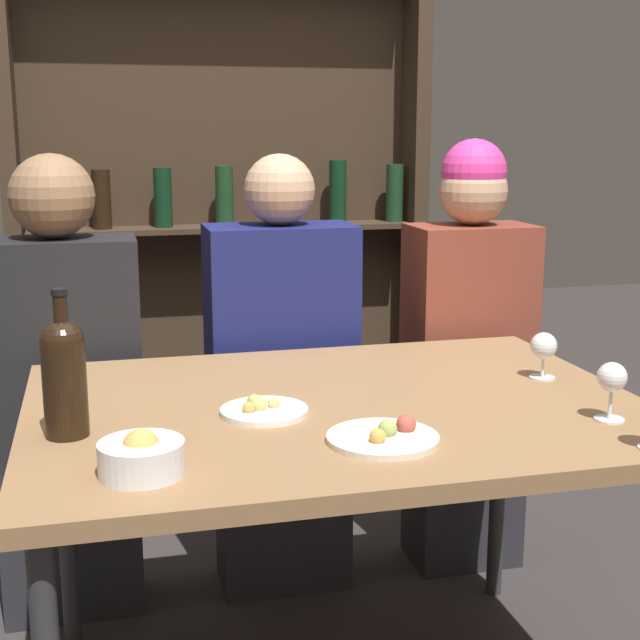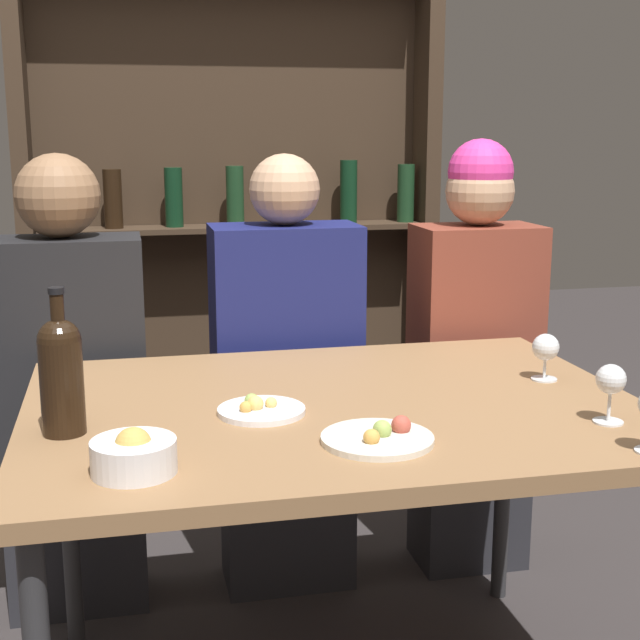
# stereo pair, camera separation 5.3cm
# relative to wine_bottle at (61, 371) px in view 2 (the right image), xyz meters

# --- Properties ---
(dining_table) EXTENTS (1.30, 0.95, 0.75)m
(dining_table) POSITION_rel_wine_bottle_xyz_m (0.55, 0.08, -0.18)
(dining_table) COLOR olive
(dining_table) RESTS_ON ground_plane
(wine_rack_wall) EXTENTS (1.59, 0.21, 2.18)m
(wine_rack_wall) POSITION_rel_wine_bottle_xyz_m (0.55, 1.77, 0.24)
(wine_rack_wall) COLOR #38281C
(wine_rack_wall) RESTS_ON ground_plane
(wine_bottle) EXTENTS (0.08, 0.08, 0.28)m
(wine_bottle) POSITION_rel_wine_bottle_xyz_m (0.00, 0.00, 0.00)
(wine_bottle) COLOR black
(wine_bottle) RESTS_ON dining_table
(wine_glass_0) EXTENTS (0.06, 0.06, 0.11)m
(wine_glass_0) POSITION_rel_wine_bottle_xyz_m (1.07, 0.14, -0.05)
(wine_glass_0) COLOR silver
(wine_glass_0) RESTS_ON dining_table
(wine_glass_2) EXTENTS (0.06, 0.06, 0.12)m
(wine_glass_2) POSITION_rel_wine_bottle_xyz_m (1.05, -0.17, -0.04)
(wine_glass_2) COLOR silver
(wine_glass_2) RESTS_ON dining_table
(food_plate_0) EXTENTS (0.21, 0.21, 0.04)m
(food_plate_0) POSITION_rel_wine_bottle_xyz_m (0.58, -0.18, -0.12)
(food_plate_0) COLOR silver
(food_plate_0) RESTS_ON dining_table
(food_plate_1) EXTENTS (0.18, 0.18, 0.04)m
(food_plate_1) POSITION_rel_wine_bottle_xyz_m (0.38, 0.04, -0.12)
(food_plate_1) COLOR white
(food_plate_1) RESTS_ON dining_table
(snack_bowl) EXTENTS (0.15, 0.15, 0.08)m
(snack_bowl) POSITION_rel_wine_bottle_xyz_m (0.13, -0.23, -0.09)
(snack_bowl) COLOR white
(snack_bowl) RESTS_ON dining_table
(seated_person_left) EXTENTS (0.41, 0.22, 1.26)m
(seated_person_left) POSITION_rel_wine_bottle_xyz_m (-0.03, 0.72, -0.28)
(seated_person_left) COLOR #26262B
(seated_person_left) RESTS_ON ground_plane
(seated_person_center) EXTENTS (0.41, 0.22, 1.26)m
(seated_person_center) POSITION_rel_wine_bottle_xyz_m (0.56, 0.72, -0.28)
(seated_person_center) COLOR #26262B
(seated_person_center) RESTS_ON ground_plane
(seated_person_right) EXTENTS (0.36, 0.22, 1.30)m
(seated_person_right) POSITION_rel_wine_bottle_xyz_m (1.13, 0.72, -0.24)
(seated_person_right) COLOR #26262B
(seated_person_right) RESTS_ON ground_plane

